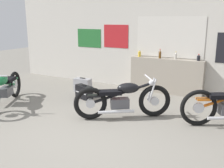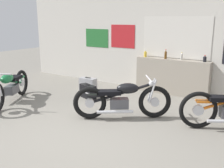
% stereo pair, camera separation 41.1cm
% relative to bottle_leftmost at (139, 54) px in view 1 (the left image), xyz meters
% --- Properties ---
extents(ground_plane, '(24.00, 24.00, 0.00)m').
position_rel_bottle_leftmost_xyz_m(ground_plane, '(0.44, -3.50, -1.06)').
color(ground_plane, gray).
extents(wall_back, '(10.00, 0.07, 2.80)m').
position_rel_bottle_leftmost_xyz_m(wall_back, '(0.46, 0.20, 0.34)').
color(wall_back, beige).
rests_on(wall_back, ground_plane).
extents(sill_counter, '(2.03, 0.28, 0.97)m').
position_rel_bottle_leftmost_xyz_m(sill_counter, '(0.80, 0.02, -0.57)').
color(sill_counter, gray).
rests_on(sill_counter, ground_plane).
extents(bottle_leftmost, '(0.08, 0.08, 0.20)m').
position_rel_bottle_leftmost_xyz_m(bottle_leftmost, '(0.00, 0.00, 0.00)').
color(bottle_leftmost, gold).
rests_on(bottle_leftmost, sill_counter).
extents(bottle_left_center, '(0.07, 0.07, 0.26)m').
position_rel_bottle_leftmost_xyz_m(bottle_left_center, '(0.62, -0.02, 0.03)').
color(bottle_left_center, '#5B3814').
rests_on(bottle_left_center, sill_counter).
extents(bottle_center, '(0.06, 0.06, 0.21)m').
position_rel_bottle_leftmost_xyz_m(bottle_center, '(1.04, 0.02, 0.00)').
color(bottle_center, '#B7B2A8').
rests_on(bottle_center, sill_counter).
extents(bottle_right_center, '(0.09, 0.09, 0.17)m').
position_rel_bottle_leftmost_xyz_m(bottle_right_center, '(1.64, 0.04, -0.01)').
color(bottle_right_center, black).
rests_on(bottle_right_center, sill_counter).
extents(motorcycle_green, '(1.11, 1.87, 0.86)m').
position_rel_bottle_leftmost_xyz_m(motorcycle_green, '(-2.25, -2.89, -0.64)').
color(motorcycle_green, black).
rests_on(motorcycle_green, ground_plane).
extents(motorcycle_black, '(1.72, 1.28, 0.86)m').
position_rel_bottle_leftmost_xyz_m(motorcycle_black, '(0.60, -2.26, -0.65)').
color(motorcycle_black, black).
rests_on(motorcycle_black, ground_plane).
extents(hard_case_silver, '(0.49, 0.25, 0.41)m').
position_rel_bottle_leftmost_xyz_m(hard_case_silver, '(-1.30, -1.00, -0.87)').
color(hard_case_silver, '#9E9EA3').
rests_on(hard_case_silver, ground_plane).
extents(hard_case_black, '(0.55, 0.36, 0.38)m').
position_rel_bottle_leftmost_xyz_m(hard_case_black, '(-0.90, -1.52, -0.89)').
color(hard_case_black, black).
rests_on(hard_case_black, ground_plane).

